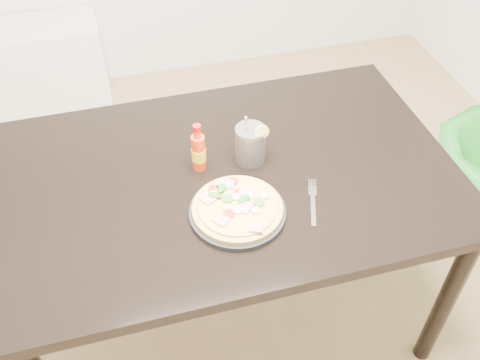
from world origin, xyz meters
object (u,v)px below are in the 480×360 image
object	(u,v)px
plate	(237,212)
hot_sauce_bottle	(199,152)
dining_table	(230,191)
cola_cup	(250,145)
pizza	(237,207)
fork	(313,201)

from	to	relation	value
plate	hot_sauce_bottle	size ratio (longest dim) A/B	1.66
dining_table	cola_cup	size ratio (longest dim) A/B	7.62
plate	hot_sauce_bottle	distance (m)	0.24
dining_table	hot_sauce_bottle	xyz separation A→B (m)	(-0.08, 0.05, 0.15)
cola_cup	pizza	bearing A→B (deg)	-114.99
dining_table	cola_cup	xyz separation A→B (m)	(0.08, 0.04, 0.14)
hot_sauce_bottle	cola_cup	xyz separation A→B (m)	(0.16, -0.00, -0.01)
dining_table	pizza	xyz separation A→B (m)	(-0.02, -0.17, 0.11)
hot_sauce_bottle	cola_cup	world-z (taller)	cola_cup
plate	fork	world-z (taller)	plate
pizza	hot_sauce_bottle	bearing A→B (deg)	106.05
plate	pizza	xyz separation A→B (m)	(0.00, 0.00, 0.02)
dining_table	plate	bearing A→B (deg)	-97.32
plate	cola_cup	size ratio (longest dim) A/B	1.51
fork	pizza	bearing A→B (deg)	-163.62
plate	cola_cup	distance (m)	0.24
pizza	hot_sauce_bottle	world-z (taller)	hot_sauce_bottle
fork	cola_cup	bearing A→B (deg)	138.61
hot_sauce_bottle	fork	world-z (taller)	hot_sauce_bottle
cola_cup	fork	bearing A→B (deg)	-60.88
pizza	fork	bearing A→B (deg)	-3.10
plate	fork	xyz separation A→B (m)	(0.23, -0.01, -0.01)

